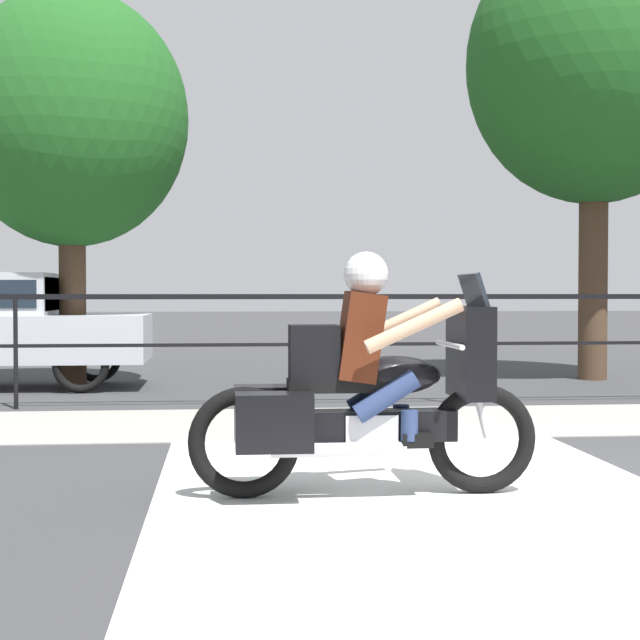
{
  "coord_description": "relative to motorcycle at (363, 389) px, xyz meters",
  "views": [
    {
      "loc": [
        -2.76,
        -6.46,
        1.33
      ],
      "look_at": [
        -2.04,
        0.74,
        1.12
      ],
      "focal_mm": 55.0,
      "sensor_mm": 36.0,
      "label": 1
    }
  ],
  "objects": [
    {
      "name": "tree_behind_car",
      "position": [
        -2.98,
        7.54,
        3.0
      ],
      "size": [
        3.21,
        3.21,
        5.49
      ],
      "color": "#473323",
      "rests_on": "ground"
    },
    {
      "name": "sidewalk_band",
      "position": [
        1.85,
        3.57,
        -0.69
      ],
      "size": [
        44.0,
        2.4,
        0.01
      ],
      "primitive_type": "cube",
      "color": "#99968E",
      "rests_on": "ground"
    },
    {
      "name": "motorcycle",
      "position": [
        0.0,
        0.0,
        0.0
      ],
      "size": [
        2.29,
        0.76,
        1.59
      ],
      "rotation": [
        0.0,
        0.0,
        0.03
      ],
      "color": "black",
      "rests_on": "ground"
    },
    {
      "name": "ground_plane",
      "position": [
        1.85,
        0.17,
        -0.7
      ],
      "size": [
        120.0,
        120.0,
        0.0
      ],
      "primitive_type": "plane",
      "color": "#38383A"
    },
    {
      "name": "crosswalk_band",
      "position": [
        0.35,
        -0.03,
        -0.69
      ],
      "size": [
        3.43,
        6.0,
        0.01
      ],
      "primitive_type": "cube",
      "color": "silver",
      "rests_on": "ground"
    },
    {
      "name": "fence_railing",
      "position": [
        1.85,
        5.08,
        0.33
      ],
      "size": [
        36.0,
        0.05,
        1.31
      ],
      "color": "black",
      "rests_on": "ground"
    },
    {
      "name": "tree_behind_sign",
      "position": [
        4.69,
        8.1,
        4.06
      ],
      "size": [
        3.86,
        3.86,
        6.91
      ],
      "color": "#473323",
      "rests_on": "ground"
    }
  ]
}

